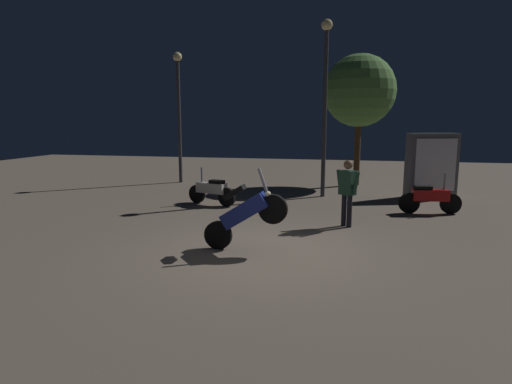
{
  "coord_description": "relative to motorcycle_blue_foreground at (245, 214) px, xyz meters",
  "views": [
    {
      "loc": [
        1.53,
        -7.89,
        2.5
      ],
      "look_at": [
        -0.39,
        0.91,
        1.0
      ],
      "focal_mm": 30.18,
      "sensor_mm": 36.0,
      "label": 1
    }
  ],
  "objects": [
    {
      "name": "kiosk_billboard",
      "position": [
        4.53,
        6.98,
        0.31
      ],
      "size": [
        1.68,
        0.96,
        2.1
      ],
      "rotation": [
        0.0,
        0.0,
        3.45
      ],
      "color": "#595960",
      "rests_on": "ground_plane"
    },
    {
      "name": "motorcycle_blue_foreground",
      "position": [
        0.0,
        0.0,
        0.0
      ],
      "size": [
        1.66,
        0.35,
        1.63
      ],
      "rotation": [
        0.0,
        0.0,
        -0.05
      ],
      "color": "black",
      "rests_on": "ground_plane"
    },
    {
      "name": "tree_left_bg",
      "position": [
        2.2,
        9.31,
        2.85
      ],
      "size": [
        2.73,
        2.73,
        4.98
      ],
      "color": "#4C331E",
      "rests_on": "ground_plane"
    },
    {
      "name": "ground_plane",
      "position": [
        0.39,
        0.09,
        -0.74
      ],
      "size": [
        40.0,
        40.0,
        0.0
      ],
      "primitive_type": "plane",
      "color": "#756656"
    },
    {
      "name": "motorcycle_white_parked_left",
      "position": [
        -2.08,
        4.31,
        -0.31
      ],
      "size": [
        1.61,
        0.61,
        1.11
      ],
      "rotation": [
        0.0,
        0.0,
        2.83
      ],
      "color": "black",
      "rests_on": "ground_plane"
    },
    {
      "name": "person_rider_beside",
      "position": [
        1.9,
        2.42,
        0.2
      ],
      "size": [
        0.58,
        0.47,
        1.59
      ],
      "rotation": [
        0.0,
        0.0,
        0.93
      ],
      "color": "black",
      "rests_on": "ground_plane"
    },
    {
      "name": "streetlamp_far",
      "position": [
        1.08,
        6.46,
        2.78
      ],
      "size": [
        0.36,
        0.36,
        5.63
      ],
      "color": "#38383D",
      "rests_on": "ground_plane"
    },
    {
      "name": "motorcycle_red_parked_right",
      "position": [
        4.09,
        4.38,
        -0.31
      ],
      "size": [
        1.66,
        0.43,
        1.11
      ],
      "rotation": [
        0.0,
        0.0,
        0.14
      ],
      "color": "black",
      "rests_on": "ground_plane"
    },
    {
      "name": "streetlamp_near",
      "position": [
        -4.8,
        8.58,
        2.51
      ],
      "size": [
        0.36,
        0.36,
        5.14
      ],
      "color": "#38383D",
      "rests_on": "ground_plane"
    }
  ]
}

